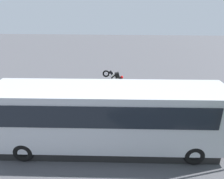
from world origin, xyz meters
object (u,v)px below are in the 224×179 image
at_px(spectator_far_left, 137,107).
at_px(spectator_far_right, 67,102).
at_px(parked_motorcycle_silver, 174,117).
at_px(stunt_motorcycle, 115,78).
at_px(spectator_centre, 103,105).
at_px(traffic_cone, 139,83).
at_px(spectator_right, 83,104).
at_px(tour_bus, 109,119).
at_px(spectator_left, 121,105).

xyz_separation_m(spectator_far_left, spectator_far_right, (4.41, -0.26, 0.07)).
bearing_deg(spectator_far_left, spectator_far_right, -3.35).
relative_size(parked_motorcycle_silver, stunt_motorcycle, 1.06).
bearing_deg(spectator_centre, spectator_far_right, -1.10).
xyz_separation_m(spectator_far_left, traffic_cone, (-0.49, -6.31, -0.71)).
height_order(spectator_right, spectator_far_right, spectator_far_right).
bearing_deg(traffic_cone, spectator_far_left, 85.58).
bearing_deg(tour_bus, spectator_left, -100.87).
relative_size(spectator_far_left, spectator_far_right, 0.95).
bearing_deg(spectator_centre, spectator_far_left, 174.28).
distance_m(stunt_motorcycle, traffic_cone, 2.43).
height_order(parked_motorcycle_silver, stunt_motorcycle, stunt_motorcycle).
relative_size(spectator_right, traffic_cone, 2.80).
bearing_deg(spectator_right, traffic_cone, -121.65).
relative_size(parked_motorcycle_silver, traffic_cone, 3.26).
bearing_deg(tour_bus, spectator_right, -56.19).
distance_m(spectator_far_left, parked_motorcycle_silver, 2.31).
xyz_separation_m(spectator_far_left, spectator_centre, (2.14, -0.21, -0.02)).
relative_size(spectator_far_left, stunt_motorcycle, 0.89).
bearing_deg(spectator_centre, parked_motorcycle_silver, 174.92).
distance_m(spectator_centre, spectator_far_right, 2.27).
distance_m(spectator_right, traffic_cone, 7.37).
relative_size(spectator_centre, spectator_far_right, 0.93).
bearing_deg(spectator_right, spectator_left, -177.82).
bearing_deg(parked_motorcycle_silver, spectator_far_left, -4.47).
relative_size(spectator_far_right, traffic_cone, 2.87).
relative_size(spectator_centre, traffic_cone, 2.68).
height_order(spectator_right, stunt_motorcycle, stunt_motorcycle).
height_order(spectator_far_left, parked_motorcycle_silver, spectator_far_left).
relative_size(spectator_far_right, stunt_motorcycle, 0.94).
xyz_separation_m(tour_bus, spectator_far_right, (2.85, -2.88, -0.56)).
bearing_deg(spectator_far_left, stunt_motorcycle, -73.00).
relative_size(spectator_left, traffic_cone, 2.73).
xyz_separation_m(spectator_centre, parked_motorcycle_silver, (-4.37, 0.39, -0.52)).
bearing_deg(spectator_far_right, spectator_right, 169.82).
bearing_deg(tour_bus, parked_motorcycle_silver, -147.09).
distance_m(spectator_far_right, parked_motorcycle_silver, 6.68).
bearing_deg(stunt_motorcycle, traffic_cone, -158.49).
height_order(spectator_left, spectator_far_right, spectator_far_right).
xyz_separation_m(tour_bus, traffic_cone, (-2.04, -8.94, -1.34)).
xyz_separation_m(spectator_far_right, traffic_cone, (-4.89, -6.05, -0.78)).
xyz_separation_m(tour_bus, stunt_motorcycle, (0.12, -8.09, -0.61)).
relative_size(spectator_centre, stunt_motorcycle, 0.88).
bearing_deg(parked_motorcycle_silver, traffic_cone, -74.92).
height_order(spectator_far_left, spectator_left, spectator_left).
relative_size(spectator_far_left, parked_motorcycle_silver, 0.84).
height_order(tour_bus, spectator_centre, tour_bus).
bearing_deg(spectator_centre, spectator_right, 6.73).
bearing_deg(spectator_left, stunt_motorcycle, -83.00).
height_order(stunt_motorcycle, traffic_cone, stunt_motorcycle).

